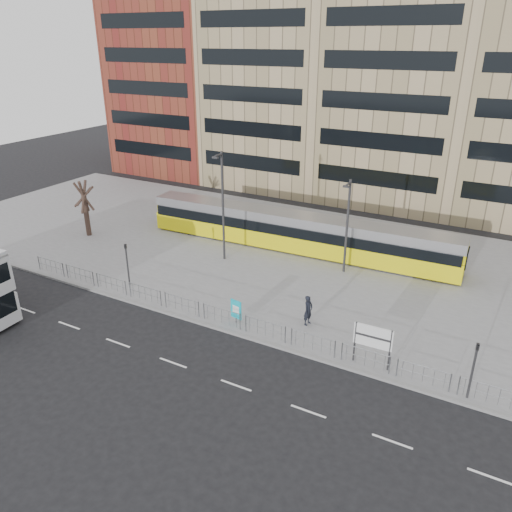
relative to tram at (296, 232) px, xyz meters
The scene contains 15 objects.
ground 13.55m from the tram, 95.63° to the right, with size 120.00×120.00×0.00m, color black.
plaza 2.50m from the tram, 133.64° to the right, with size 64.00×24.00×0.15m, color gray.
kerb 13.50m from the tram, 95.65° to the right, with size 64.00×0.25×0.17m, color gray.
building_row 23.71m from the tram, 89.37° to the left, with size 70.40×18.40×31.20m.
pedestrian_barrier 12.92m from the tram, 86.97° to the right, with size 32.07×0.07×1.10m.
road_markings 17.47m from the tram, 91.05° to the right, with size 62.00×0.12×0.01m, color white.
tram is the anchor object (origin of this frame).
station_sign 16.20m from the tram, 50.96° to the right, with size 2.08×0.15×2.39m.
ad_panel 12.44m from the tram, 82.29° to the right, with size 0.81×0.21×1.53m.
pedestrian 11.79m from the tram, 61.61° to the right, with size 0.70×0.46×1.92m, color black.
traffic_light_west 13.85m from the tram, 123.52° to the right, with size 0.23×0.25×3.10m.
traffic_light_east 19.89m from the tram, 40.38° to the right, with size 0.19×0.22×3.10m.
lamp_post_west 6.86m from the tram, 132.44° to the right, with size 0.45×1.04×8.55m.
lamp_post_east 5.93m from the tram, 23.80° to the right, with size 0.45×1.04×7.07m.
bare_tree 18.75m from the tram, 161.43° to the right, with size 4.80×4.80×7.34m.
Camera 1 is at (16.82, -21.58, 16.28)m, focal length 35.00 mm.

